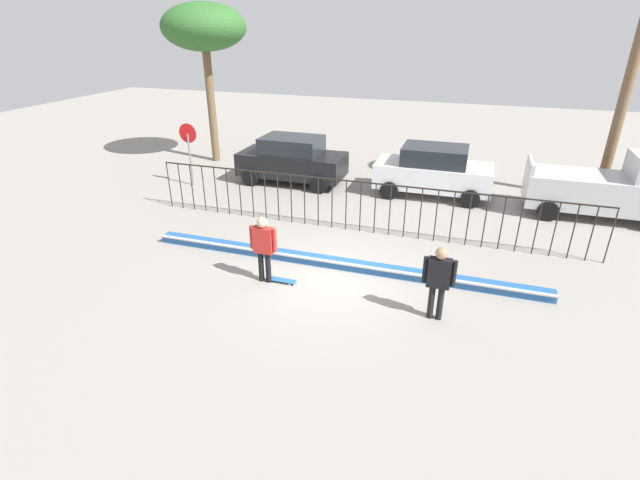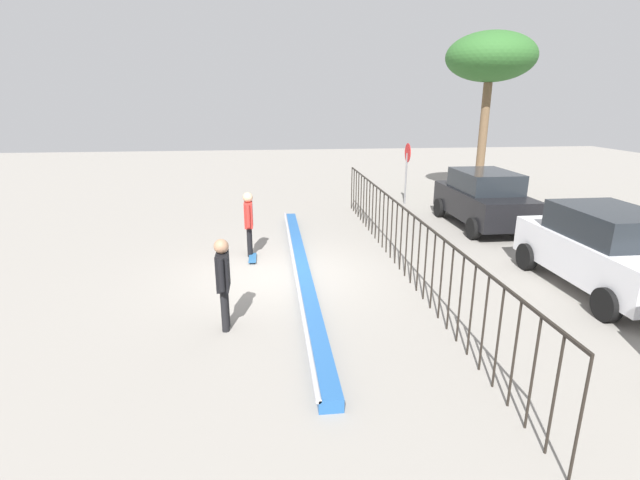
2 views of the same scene
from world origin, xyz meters
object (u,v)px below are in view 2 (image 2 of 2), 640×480
at_px(camera_operator, 223,276).
at_px(parked_car_white, 605,249).
at_px(palm_tree_short, 491,59).
at_px(skateboarder, 249,218).
at_px(skateboard, 253,258).
at_px(stop_sign, 407,165).
at_px(parked_car_black, 483,198).

xyz_separation_m(camera_operator, parked_car_white, (-0.96, 8.36, -0.10)).
relative_size(parked_car_white, palm_tree_short, 0.63).
xyz_separation_m(skateboarder, skateboard, (0.41, 0.07, -1.02)).
bearing_deg(parked_car_white, skateboarder, -108.46).
relative_size(camera_operator, parked_car_white, 0.42).
relative_size(stop_sign, palm_tree_short, 0.36).
bearing_deg(skateboard, palm_tree_short, 134.27).
xyz_separation_m(parked_car_black, parked_car_white, (5.65, 0.22, 0.00)).
height_order(camera_operator, palm_tree_short, palm_tree_short).
bearing_deg(palm_tree_short, skateboard, -52.84).
height_order(stop_sign, palm_tree_short, palm_tree_short).
xyz_separation_m(skateboard, palm_tree_short, (-7.39, 9.75, 5.73)).
height_order(parked_car_white, stop_sign, stop_sign).
distance_m(skateboard, palm_tree_short, 13.51).
distance_m(skateboarder, palm_tree_short, 12.94).
distance_m(parked_car_black, palm_tree_short, 7.03).
height_order(skateboarder, palm_tree_short, palm_tree_short).
bearing_deg(camera_operator, skateboard, 55.57).
bearing_deg(stop_sign, palm_tree_short, 105.04).
relative_size(skateboard, camera_operator, 0.45).
bearing_deg(parked_car_white, skateboard, -106.13).
height_order(camera_operator, parked_car_white, parked_car_white).
height_order(skateboard, camera_operator, camera_operator).
xyz_separation_m(skateboarder, stop_sign, (-6.02, 6.23, 0.54)).
xyz_separation_m(skateboard, parked_car_white, (2.97, 7.96, 0.91)).
distance_m(skateboard, parked_car_white, 8.54).
bearing_deg(stop_sign, skateboard, -43.78).
distance_m(stop_sign, palm_tree_short, 5.59).
relative_size(skateboarder, parked_car_white, 0.42).
distance_m(skateboarder, parked_car_black, 8.14).
bearing_deg(skateboarder, camera_operator, -16.88).
bearing_deg(parked_car_black, parked_car_white, -2.39).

